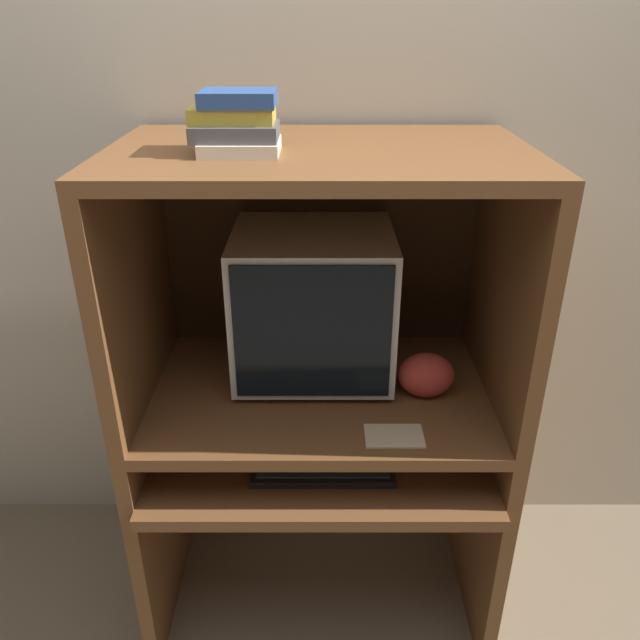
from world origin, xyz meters
The scene contains 10 objects.
wall_back centered at (0.00, 0.72, 1.30)m, with size 6.00×0.06×2.60m.
desk_base centered at (0.00, 0.28, 0.39)m, with size 1.04×0.70×0.62m.
desk_monitor_shelf centered at (0.00, 0.33, 0.75)m, with size 1.04×0.66×0.16m.
hutch_upper centered at (0.00, 0.37, 1.24)m, with size 1.04×0.66×0.69m.
crt_monitor centered at (-0.02, 0.43, 1.01)m, with size 0.45×0.40×0.44m.
keyboard centered at (0.01, 0.16, 0.64)m, with size 0.39×0.15×0.03m.
mouse centered at (0.28, 0.17, 0.64)m, with size 0.07×0.05×0.03m.
snack_bag centered at (0.30, 0.29, 0.85)m, with size 0.16×0.12×0.13m.
book_stack centered at (-0.19, 0.27, 1.54)m, with size 0.20×0.17×0.14m.
paper_card centered at (0.19, 0.10, 0.79)m, with size 0.15×0.10×0.00m.
Camera 1 is at (0.00, -1.21, 1.78)m, focal length 35.00 mm.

